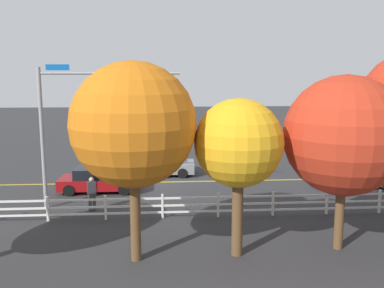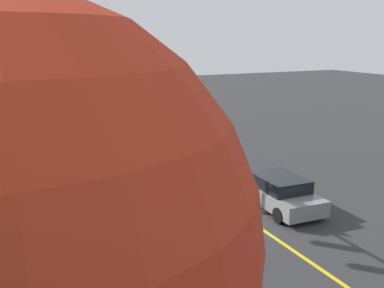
# 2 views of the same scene
# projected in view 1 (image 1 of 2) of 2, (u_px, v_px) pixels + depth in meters

# --- Properties ---
(ground_plane) EXTENTS (120.00, 120.00, 0.00)m
(ground_plane) POSITION_uv_depth(u_px,v_px,m) (156.00, 182.00, 26.03)
(ground_plane) COLOR #2D2D30
(lane_center_stripe) EXTENTS (28.00, 0.16, 0.01)m
(lane_center_stripe) POSITION_uv_depth(u_px,v_px,m) (220.00, 181.00, 26.31)
(lane_center_stripe) COLOR gold
(lane_center_stripe) RESTS_ON ground_plane
(signal_assembly) EXTENTS (6.80, 0.38, 7.05)m
(signal_assembly) POSITION_uv_depth(u_px,v_px,m) (81.00, 109.00, 20.36)
(signal_assembly) COLOR gray
(signal_assembly) RESTS_ON ground_plane
(car_0) EXTENTS (4.81, 2.20, 1.41)m
(car_0) POSITION_uv_depth(u_px,v_px,m) (159.00, 165.00, 27.81)
(car_0) COLOR slate
(car_0) RESTS_ON ground_plane
(car_1) EXTENTS (4.42, 2.08, 1.39)m
(car_1) POSITION_uv_depth(u_px,v_px,m) (98.00, 180.00, 23.94)
(car_1) COLOR maroon
(car_1) RESTS_ON ground_plane
(car_2) EXTENTS (4.65, 2.20, 1.47)m
(car_2) POSITION_uv_depth(u_px,v_px,m) (354.00, 175.00, 24.89)
(car_2) COLOR slate
(car_2) RESTS_ON ground_plane
(pedestrian) EXTENTS (0.46, 0.36, 1.69)m
(pedestrian) POSITION_uv_depth(u_px,v_px,m) (92.00, 193.00, 20.42)
(pedestrian) COLOR #3F3F42
(pedestrian) RESTS_ON ground_plane
(white_rail_fence) EXTENTS (26.10, 0.10, 1.15)m
(white_rail_fence) POSITION_uv_depth(u_px,v_px,m) (218.00, 204.00, 19.65)
(white_rail_fence) COLOR white
(white_rail_fence) RESTS_ON ground_plane
(tree_1) EXTENTS (4.46, 4.46, 6.61)m
(tree_1) POSITION_uv_depth(u_px,v_px,m) (344.00, 136.00, 15.48)
(tree_1) COLOR brown
(tree_1) RESTS_ON ground_plane
(tree_3) EXTENTS (3.18, 3.18, 5.79)m
(tree_3) POSITION_uv_depth(u_px,v_px,m) (239.00, 144.00, 14.94)
(tree_3) COLOR brown
(tree_3) RESTS_ON ground_plane
(tree_4) EXTENTS (4.34, 4.34, 7.07)m
(tree_4) POSITION_uv_depth(u_px,v_px,m) (133.00, 125.00, 14.39)
(tree_4) COLOR brown
(tree_4) RESTS_ON ground_plane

